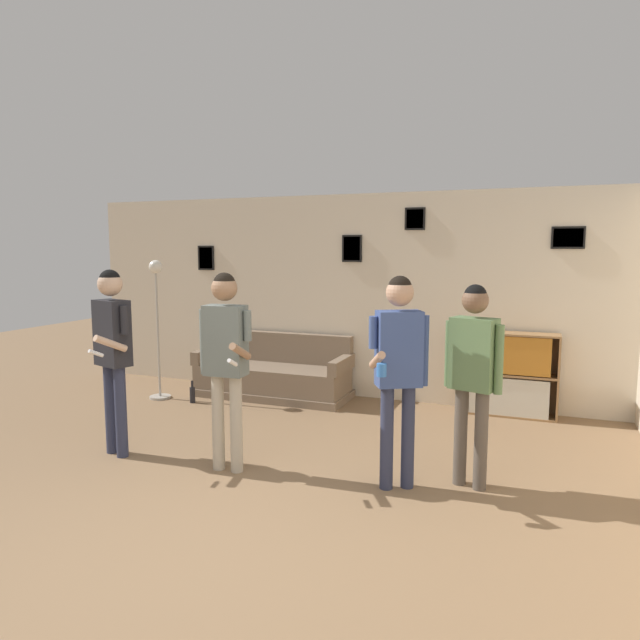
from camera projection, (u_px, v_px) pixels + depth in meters
ground_plane at (189, 558)px, 3.68m from camera, size 20.00×20.00×0.00m
wall_back at (375, 297)px, 7.52m from camera, size 8.63×0.08×2.70m
couch at (274, 376)px, 7.72m from camera, size 2.09×0.80×0.83m
bookshelf at (510, 374)px, 6.79m from camera, size 1.09×0.30×1.00m
floor_lamp at (157, 312)px, 7.49m from camera, size 0.28×0.28×1.84m
person_player_foreground_left at (112, 341)px, 5.40m from camera, size 0.48×0.57×1.79m
person_player_foreground_center at (225, 349)px, 5.01m from camera, size 0.51×0.46×1.78m
person_watcher_holding_cup at (399, 358)px, 4.63m from camera, size 0.45×0.57×1.77m
person_spectator_near_bookshelf at (473, 364)px, 4.66m from camera, size 0.48×0.30×1.70m
bottle_on_floor at (192, 394)px, 7.39m from camera, size 0.07×0.07×0.29m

